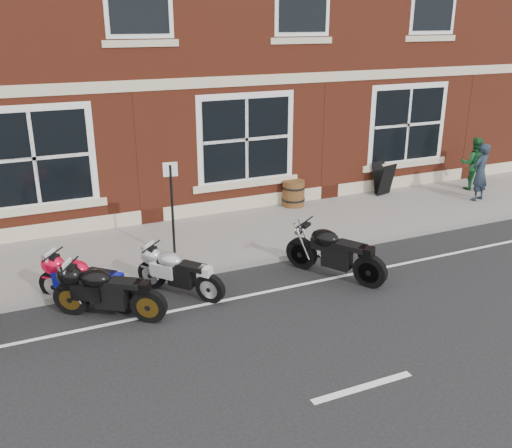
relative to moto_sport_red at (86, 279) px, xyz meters
The scene contains 12 objects.
ground 3.29m from the moto_sport_red, 18.47° to the right, with size 80.00×80.00×0.00m, color black.
sidewalk 3.68m from the moto_sport_red, 32.62° to the left, with size 30.00×3.00×0.12m, color slate.
kerb 3.14m from the moto_sport_red, ahead, with size 30.00×0.16×0.12m, color slate.
moto_sport_red is the anchor object (origin of this frame).
moto_sport_black 0.64m from the moto_sport_red, 65.79° to the right, with size 1.72×1.28×0.91m.
moto_sport_silver 1.64m from the moto_sport_red, ahead, with size 1.24×1.52×0.83m.
moto_naked_black 4.67m from the moto_sport_red, ahead, with size 1.20×1.95×0.98m.
pedestrian_left 10.80m from the moto_sport_red, ahead, with size 0.57×0.37×1.57m, color #1C2632.
pedestrian_right 11.57m from the moto_sport_red, 12.54° to the left, with size 0.74×0.58×1.52m, color #164E24.
a_board_sign 9.21m from the moto_sport_red, 20.15° to the left, with size 0.54×0.36×0.90m, color black, non-canonical shape.
barrel_planter 6.70m from the moto_sport_red, 29.25° to the left, with size 0.61×0.61×0.68m.
parking_sign 2.41m from the moto_sport_red, 31.01° to the left, with size 0.29×0.06×2.04m.
Camera 1 is at (-4.09, -8.45, 4.82)m, focal length 40.00 mm.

